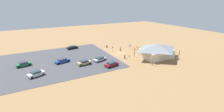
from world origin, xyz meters
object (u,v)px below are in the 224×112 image
Objects in this scene: bike_pavilion at (157,50)px; bicycle_blue_yard_left at (148,49)px; car_black_near_entry at (72,47)px; car_white_aisle_side at (36,74)px; bicycle_silver_edge_south at (146,47)px; car_silver_second_row at (100,59)px; lot_sign at (113,48)px; car_green_inner_stall at (24,64)px; bicycle_white_yard_front at (138,49)px; bicycle_orange_yard_right at (134,48)px; bicycle_red_near_porch at (138,48)px; trash_bin at (107,46)px; car_tan_back_corner at (84,62)px; visitor_at_bikes at (130,45)px; visitor_crossing_yard at (120,49)px; car_blue_mid_lot at (62,61)px; car_maroon_front_row at (112,64)px; bicycle_teal_edge_north at (144,50)px; bicycle_purple_back_row at (129,56)px; visitor_by_pavilion at (125,56)px.

bike_pavilion is 6.95× the size of bicycle_blue_yard_left.
car_black_near_entry is 26.33m from car_white_aisle_side.
bicycle_silver_edge_south is 24.86m from car_silver_second_row.
lot_sign is 31.43m from car_green_inner_stall.
bicycle_orange_yard_right is at bearing -36.84° from bicycle_white_yard_front.
bicycle_red_near_porch is 0.88× the size of bicycle_blue_yard_left.
trash_bin is at bearing -167.64° from car_green_inner_stall.
car_white_aisle_side is (39.60, 7.31, 0.35)m from bicycle_white_yard_front.
bicycle_blue_yard_left is 31.87m from car_black_near_entry.
bicycle_white_yard_front is 1.88m from bicycle_orange_yard_right.
bicycle_blue_yard_left is 0.38× the size of car_black_near_entry.
bicycle_silver_edge_south is 6.14m from bicycle_orange_yard_right.
car_tan_back_corner is at bearing 11.27° from bicycle_silver_edge_south.
visitor_at_bikes reaches higher than bicycle_red_near_porch.
bicycle_silver_edge_south is 7.12m from visitor_at_bikes.
visitor_crossing_yard is at bearing -20.61° from bicycle_blue_yard_left.
car_blue_mid_lot is 1.09× the size of car_maroon_front_row.
bicycle_silver_edge_south is 30.70m from car_tan_back_corner.
car_green_inner_stall is at bearing 0.15° from lot_sign.
car_black_near_entry reaches higher than trash_bin.
car_maroon_front_row is (19.46, 8.40, 0.36)m from bicycle_teal_edge_north.
visitor_crossing_yard is at bearing -61.91° from bike_pavilion.
car_blue_mid_lot is at bearing 10.38° from visitor_at_bikes.
lot_sign reaches higher than car_white_aisle_side.
car_green_inner_stall is (33.47, -8.49, 0.35)m from bicycle_purple_back_row.
car_white_aisle_side is (14.09, 1.77, -0.01)m from car_tan_back_corner.
bicycle_silver_edge_south is at bearing -155.21° from visitor_by_pavilion.
car_white_aisle_side reaches higher than bicycle_red_near_porch.
car_white_aisle_side is at bearing 107.33° from car_green_inner_stall.
car_silver_second_row is (24.32, 5.14, 0.34)m from bicycle_silver_edge_south.
car_maroon_front_row reaches higher than bicycle_silver_edge_south.
visitor_crossing_yard is at bearing 179.55° from car_green_inner_stall.
car_maroon_front_row is 2.75× the size of visitor_by_pavilion.
bicycle_teal_edge_north is at bearing 176.33° from car_blue_mid_lot.
visitor_by_pavilion is at bearing 39.61° from bicycle_orange_yard_right.
car_tan_back_corner is at bearing -2.94° from bicycle_purple_back_row.
bicycle_silver_edge_south is 0.92× the size of bicycle_purple_back_row.
bicycle_blue_yard_left reaches higher than bicycle_purple_back_row.
car_maroon_front_row is (-1.19, 6.16, 0.05)m from car_silver_second_row.
trash_bin is at bearing -97.17° from lot_sign.
car_green_inner_stall is 23.81m from car_silver_second_row.
bicycle_white_yard_front is (-10.24, 9.19, -0.06)m from trash_bin.
visitor_by_pavilion is at bearing 166.57° from car_silver_second_row.
car_black_near_entry is 25.48m from car_maroon_front_row.
bike_pavilion reaches higher than visitor_at_bikes.
bicycle_white_yard_front is 0.32× the size of car_black_near_entry.
trash_bin is 16.13m from bicycle_teal_edge_north.
car_silver_second_row reaches higher than bicycle_silver_edge_south.
bicycle_purple_back_row is at bearing 170.91° from car_silver_second_row.
trash_bin is 0.58× the size of bicycle_red_near_porch.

